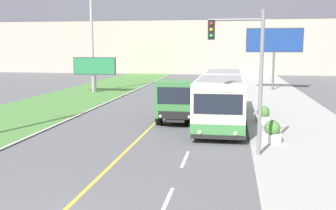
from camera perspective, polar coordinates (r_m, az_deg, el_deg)
The scene contains 9 objects.
lane_marking_centre at distance 11.93m, azimuth -12.57°, elevation -14.37°, with size 2.88×140.00×0.01m.
city_bus at distance 24.46m, azimuth 7.79°, elevation 1.07°, with size 2.74×12.22×2.94m.
dump_truck at distance 24.14m, azimuth 1.73°, elevation 0.62°, with size 2.47×6.74×2.62m.
utility_pole_far at distance 40.64m, azimuth -11.01°, elevation 10.16°, with size 1.80×0.28×11.75m.
traffic_light_mast at distance 16.52m, azimuth 11.21°, elevation 5.75°, with size 2.28×0.32×6.08m.
billboard_large at distance 43.12m, azimuth 15.18°, elevation 8.77°, with size 5.84×0.24×6.55m.
billboard_small at distance 40.46m, azimuth -10.61°, elevation 5.43°, with size 4.42×0.24×3.57m.
planter_round_near at distance 19.38m, azimuth 14.88°, elevation -3.90°, with size 0.94×0.94×1.07m.
planter_round_second at distance 24.23m, azimuth 13.65°, elevation -1.47°, with size 0.94×0.94×1.03m.
Camera 1 is at (4.62, -7.81, 4.58)m, focal length 42.00 mm.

